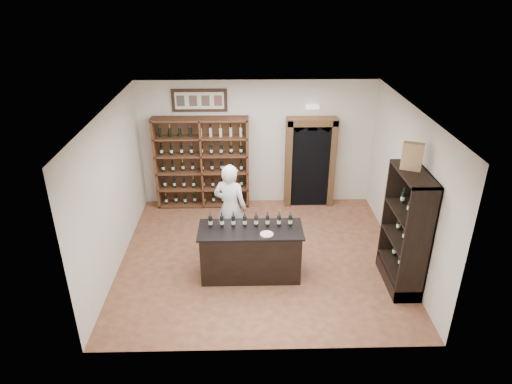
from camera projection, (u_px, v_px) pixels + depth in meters
floor at (260, 257)px, 9.15m from camera, size 5.50×5.50×0.00m
ceiling at (261, 111)px, 7.85m from camera, size 5.50×5.50×0.00m
wall_back at (257, 144)px, 10.75m from camera, size 5.50×0.04×3.00m
wall_left at (112, 191)px, 8.44m from camera, size 0.04×5.00×3.00m
wall_right at (407, 188)px, 8.56m from camera, size 0.04×5.00×3.00m
wine_shelf at (202, 163)px, 10.74m from camera, size 2.20×0.38×2.20m
framed_picture at (199, 100)px, 10.24m from camera, size 1.25×0.04×0.52m
arched_doorway at (310, 160)px, 10.78m from camera, size 1.17×0.35×2.17m
emergency_light at (312, 107)px, 10.31m from camera, size 0.30×0.10×0.10m
tasting_counter at (251, 253)px, 8.39m from camera, size 1.88×0.78×1.00m
counter_bottle_0 at (210, 222)px, 8.19m from camera, size 0.07×0.07×0.30m
counter_bottle_1 at (222, 221)px, 8.20m from camera, size 0.07×0.07×0.30m
counter_bottle_2 at (233, 221)px, 8.20m from camera, size 0.07×0.07×0.30m
counter_bottle_3 at (245, 221)px, 8.20m from camera, size 0.07×0.07×0.30m
counter_bottle_4 at (256, 221)px, 8.21m from camera, size 0.07×0.07×0.30m
counter_bottle_5 at (268, 221)px, 8.21m from camera, size 0.07×0.07×0.30m
counter_bottle_6 at (279, 221)px, 8.22m from camera, size 0.07×0.07×0.30m
counter_bottle_7 at (290, 221)px, 8.22m from camera, size 0.07×0.07×0.30m
side_cabinet at (405, 247)px, 8.07m from camera, size 0.48×1.20×2.20m
shopkeeper at (230, 208)px, 9.03m from camera, size 0.79×0.64×1.87m
plate at (267, 234)px, 7.99m from camera, size 0.23×0.23×0.02m
wine_crate at (412, 156)px, 7.45m from camera, size 0.36×0.26×0.46m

